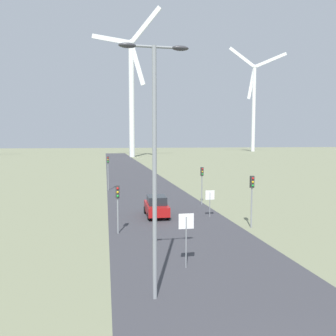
% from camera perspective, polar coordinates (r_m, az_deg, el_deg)
% --- Properties ---
extents(road_surface, '(10.00, 240.00, 0.01)m').
position_cam_1_polar(road_surface, '(55.13, -5.42, -2.15)').
color(road_surface, '#38383D').
rests_on(road_surface, ground).
extents(streetlamp, '(2.81, 0.32, 10.42)m').
position_cam_1_polar(streetlamp, '(13.29, -2.37, 4.07)').
color(streetlamp, gray).
rests_on(streetlamp, ground).
extents(stop_sign_near, '(0.81, 0.07, 2.88)m').
position_cam_1_polar(stop_sign_near, '(17.24, 3.18, -10.72)').
color(stop_sign_near, gray).
rests_on(stop_sign_near, ground).
extents(stop_sign_far, '(0.81, 0.07, 2.34)m').
position_cam_1_polar(stop_sign_far, '(28.67, 7.31, -5.29)').
color(stop_sign_far, gray).
rests_on(stop_sign_far, ground).
extents(traffic_light_post_near_left, '(0.28, 0.34, 3.46)m').
position_cam_1_polar(traffic_light_post_near_left, '(23.56, -8.76, -5.27)').
color(traffic_light_post_near_left, gray).
rests_on(traffic_light_post_near_left, ground).
extents(traffic_light_post_near_right, '(0.28, 0.34, 3.98)m').
position_cam_1_polar(traffic_light_post_near_right, '(25.55, 14.41, -3.71)').
color(traffic_light_post_near_right, gray).
rests_on(traffic_light_post_near_right, ground).
extents(traffic_light_post_mid_left, '(0.28, 0.33, 4.56)m').
position_cam_1_polar(traffic_light_post_mid_left, '(44.25, -10.40, 0.42)').
color(traffic_light_post_mid_left, gray).
rests_on(traffic_light_post_mid_left, ground).
extents(traffic_light_post_mid_right, '(0.28, 0.34, 3.90)m').
position_cam_1_polar(traffic_light_post_mid_right, '(34.06, 5.94, -1.60)').
color(traffic_light_post_mid_right, gray).
rests_on(traffic_light_post_mid_right, ground).
extents(car_approaching, '(1.90, 4.14, 1.83)m').
position_cam_1_polar(car_approaching, '(28.84, -2.02, -6.65)').
color(car_approaching, maroon).
rests_on(car_approaching, ground).
extents(wind_turbine_left, '(27.20, 13.14, 58.91)m').
position_cam_1_polar(wind_turbine_left, '(136.81, -6.36, 13.67)').
color(wind_turbine_left, silver).
rests_on(wind_turbine_left, ground).
extents(wind_turbine_center, '(31.14, 14.65, 64.46)m').
position_cam_1_polar(wind_turbine_center, '(211.65, 14.73, 11.30)').
color(wind_turbine_center, silver).
rests_on(wind_turbine_center, ground).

